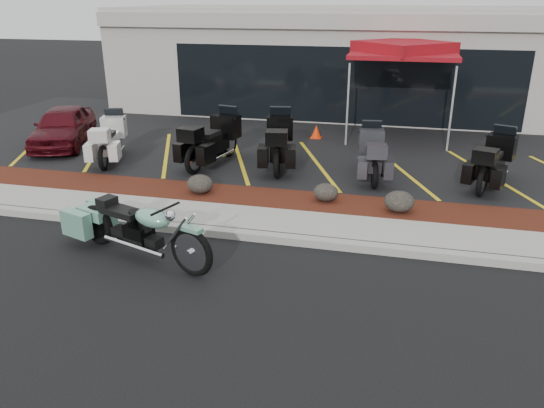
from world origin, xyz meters
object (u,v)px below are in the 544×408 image
(hero_cruiser, at_px, (191,245))
(parked_car, at_px, (63,126))
(touring_white, at_px, (116,131))
(traffic_cone, at_px, (316,132))
(popup_canopy, at_px, (404,50))

(hero_cruiser, xyz_separation_m, parked_car, (-6.65, 6.43, 0.16))
(touring_white, bearing_deg, parked_car, 61.37)
(hero_cruiser, bearing_deg, parked_car, 154.87)
(touring_white, bearing_deg, traffic_cone, -76.17)
(hero_cruiser, xyz_separation_m, popup_canopy, (3.10, 9.98, 2.26))
(touring_white, xyz_separation_m, popup_canopy, (7.77, 3.97, 2.02))
(hero_cruiser, relative_size, parked_car, 0.95)
(traffic_cone, bearing_deg, hero_cruiser, -93.83)
(traffic_cone, bearing_deg, popup_canopy, 18.73)
(touring_white, relative_size, parked_car, 0.66)
(parked_car, height_order, popup_canopy, popup_canopy)
(hero_cruiser, height_order, parked_car, parked_car)
(touring_white, height_order, parked_car, touring_white)
(popup_canopy, bearing_deg, traffic_cone, -152.05)
(hero_cruiser, relative_size, popup_canopy, 0.90)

